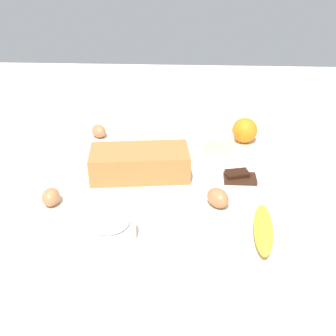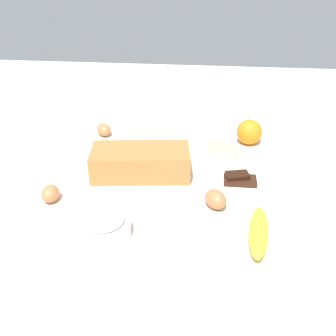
# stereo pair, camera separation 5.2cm
# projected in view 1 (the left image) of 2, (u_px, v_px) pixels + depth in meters

# --- Properties ---
(ground_plane) EXTENTS (2.40, 2.40, 0.02)m
(ground_plane) POSITION_uv_depth(u_px,v_px,m) (168.00, 183.00, 1.18)
(ground_plane) COLOR beige
(loaf_pan) EXTENTS (0.29, 0.16, 0.08)m
(loaf_pan) POSITION_uv_depth(u_px,v_px,m) (140.00, 162.00, 1.18)
(loaf_pan) COLOR #B77A3D
(loaf_pan) RESTS_ON ground_plane
(flour_bowl) EXTENTS (0.12, 0.12, 0.06)m
(flour_bowl) POSITION_uv_depth(u_px,v_px,m) (109.00, 227.00, 0.94)
(flour_bowl) COLOR white
(flour_bowl) RESTS_ON ground_plane
(banana) EXTENTS (0.06, 0.19, 0.04)m
(banana) POSITION_uv_depth(u_px,v_px,m) (263.00, 229.00, 0.95)
(banana) COLOR yellow
(banana) RESTS_ON ground_plane
(orange_fruit) EXTENTS (0.08, 0.08, 0.08)m
(orange_fruit) POSITION_uv_depth(u_px,v_px,m) (245.00, 130.00, 1.38)
(orange_fruit) COLOR orange
(orange_fruit) RESTS_ON ground_plane
(butter_block) EXTENTS (0.09, 0.07, 0.06)m
(butter_block) POSITION_uv_depth(u_px,v_px,m) (219.00, 145.00, 1.31)
(butter_block) COLOR #F4EDB2
(butter_block) RESTS_ON ground_plane
(egg_near_butter) EXTENTS (0.07, 0.08, 0.04)m
(egg_near_butter) POSITION_uv_depth(u_px,v_px,m) (99.00, 131.00, 1.42)
(egg_near_butter) COLOR #B57A4A
(egg_near_butter) RESTS_ON ground_plane
(egg_beside_bowl) EXTENTS (0.05, 0.06, 0.04)m
(egg_beside_bowl) POSITION_uv_depth(u_px,v_px,m) (51.00, 197.00, 1.06)
(egg_beside_bowl) COLOR #B87C4B
(egg_beside_bowl) RESTS_ON ground_plane
(egg_loose) EXTENTS (0.08, 0.08, 0.05)m
(egg_loose) POSITION_uv_depth(u_px,v_px,m) (218.00, 198.00, 1.06)
(egg_loose) COLOR #B07748
(egg_loose) RESTS_ON ground_plane
(chocolate_plate) EXTENTS (0.13, 0.13, 0.03)m
(chocolate_plate) POSITION_uv_depth(u_px,v_px,m) (239.00, 180.00, 1.16)
(chocolate_plate) COLOR white
(chocolate_plate) RESTS_ON ground_plane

